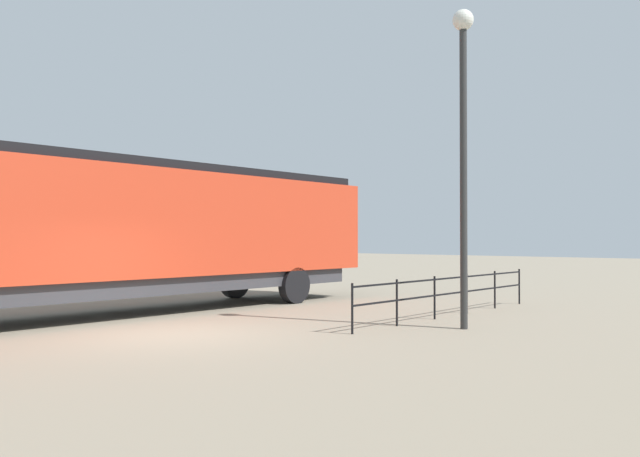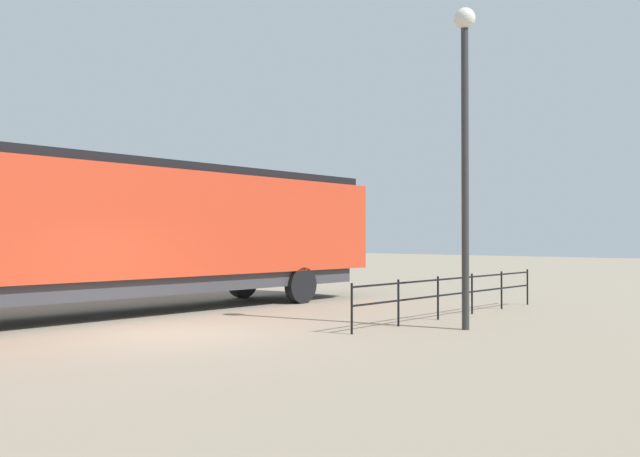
% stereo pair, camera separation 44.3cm
% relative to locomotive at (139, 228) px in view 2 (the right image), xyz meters
% --- Properties ---
extents(ground_plane, '(120.00, 120.00, 0.00)m').
position_rel_locomotive_xyz_m(ground_plane, '(3.90, -1.59, -2.25)').
color(ground_plane, gray).
extents(locomotive, '(3.03, 16.51, 3.99)m').
position_rel_locomotive_xyz_m(locomotive, '(0.00, 0.00, 0.00)').
color(locomotive, red).
rests_on(locomotive, ground_plane).
extents(lamp_post, '(0.47, 0.47, 7.03)m').
position_rel_locomotive_xyz_m(lamp_post, '(8.00, 3.15, 2.37)').
color(lamp_post, '#2D2D2D').
rests_on(lamp_post, ground_plane).
extents(platform_fence, '(0.05, 8.21, 1.06)m').
position_rel_locomotive_xyz_m(platform_fence, '(6.62, 5.03, -1.57)').
color(platform_fence, black).
rests_on(platform_fence, ground_plane).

